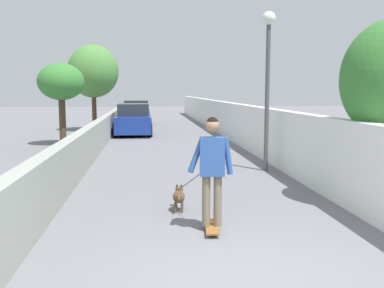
{
  "coord_description": "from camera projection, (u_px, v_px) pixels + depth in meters",
  "views": [
    {
      "loc": [
        -4.46,
        1.03,
        2.2
      ],
      "look_at": [
        4.95,
        0.01,
        1.0
      ],
      "focal_mm": 39.81,
      "sensor_mm": 36.0,
      "label": 1
    }
  ],
  "objects": [
    {
      "name": "fence_right",
      "position": [
        243.0,
        125.0,
        16.81
      ],
      "size": [
        48.0,
        0.3,
        1.64
      ],
      "primitive_type": "cube",
      "color": "white",
      "rests_on": "ground"
    },
    {
      "name": "person_skateboarder",
      "position": [
        212.0,
        163.0,
        6.57
      ],
      "size": [
        0.26,
        0.72,
        1.71
      ],
      "color": "#726651",
      "rests_on": "skateboard"
    },
    {
      "name": "wall_left",
      "position": [
        100.0,
        134.0,
        16.25
      ],
      "size": [
        48.0,
        0.3,
        1.09
      ],
      "primitive_type": "cube",
      "color": "#999E93",
      "rests_on": "ground"
    },
    {
      "name": "dog",
      "position": [
        179.0,
        196.0,
        7.8
      ],
      "size": [
        1.5,
        0.57,
        1.06
      ],
      "color": "brown",
      "rests_on": "ground"
    },
    {
      "name": "lamp_post",
      "position": [
        268.0,
        63.0,
        11.33
      ],
      "size": [
        0.36,
        0.36,
        4.26
      ],
      "color": "#4C4C51",
      "rests_on": "ground"
    },
    {
      "name": "tree_left_mid",
      "position": [
        93.0,
        72.0,
        22.71
      ],
      "size": [
        2.69,
        2.69,
        4.61
      ],
      "color": "#473523",
      "rests_on": "ground"
    },
    {
      "name": "skateboard",
      "position": [
        212.0,
        226.0,
        6.7
      ],
      "size": [
        0.82,
        0.28,
        0.08
      ],
      "color": "brown",
      "rests_on": "ground"
    },
    {
      "name": "car_far",
      "position": [
        137.0,
        113.0,
        27.73
      ],
      "size": [
        4.33,
        1.8,
        1.54
      ],
      "color": "#336B38",
      "rests_on": "ground"
    },
    {
      "name": "tree_left_far",
      "position": [
        61.0,
        83.0,
        16.83
      ],
      "size": [
        1.83,
        1.83,
        3.27
      ],
      "color": "#473523",
      "rests_on": "ground"
    },
    {
      "name": "ground_plane",
      "position": [
        170.0,
        141.0,
        18.59
      ],
      "size": [
        80.0,
        80.0,
        0.0
      ],
      "primitive_type": "plane",
      "color": "slate"
    },
    {
      "name": "car_near",
      "position": [
        134.0,
        120.0,
        21.16
      ],
      "size": [
        3.82,
        1.8,
        1.54
      ],
      "color": "navy",
      "rests_on": "ground"
    }
  ]
}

